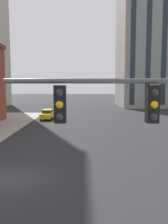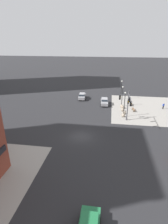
# 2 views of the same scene
# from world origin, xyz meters

# --- Properties ---
(ground_plane) EXTENTS (320.00, 320.00, 0.00)m
(ground_plane) POSITION_xyz_m (0.00, 0.00, 0.00)
(ground_plane) COLOR #262628
(sidewalk_corner_slab) EXTENTS (20.00, 19.00, 0.02)m
(sidewalk_corner_slab) POSITION_xyz_m (16.00, -14.50, 0.00)
(sidewalk_corner_slab) COLOR gray
(sidewalk_corner_slab) RESTS_ON ground
(traffic_signal_main) EXTENTS (5.89, 2.09, 6.25)m
(traffic_signal_main) POSITION_xyz_m (7.12, -7.91, 4.05)
(traffic_signal_main) COLOR #4C4C51
(traffic_signal_main) RESTS_ON ground
(bollard_sphere_curb_a) EXTENTS (0.75, 0.75, 0.75)m
(bollard_sphere_curb_a) POSITION_xyz_m (9.80, -7.52, 0.38)
(bollard_sphere_curb_a) COLOR gray
(bollard_sphere_curb_a) RESTS_ON ground
(bollard_sphere_curb_b) EXTENTS (0.75, 0.75, 0.75)m
(bollard_sphere_curb_b) POSITION_xyz_m (11.45, -7.81, 0.38)
(bollard_sphere_curb_b) COLOR gray
(bollard_sphere_curb_b) RESTS_ON ground
(bollard_sphere_curb_c) EXTENTS (0.75, 0.75, 0.75)m
(bollard_sphere_curb_c) POSITION_xyz_m (13.16, -7.57, 0.38)
(bollard_sphere_curb_c) COLOR gray
(bollard_sphere_curb_c) RESTS_ON ground
(bollard_sphere_curb_d) EXTENTS (0.75, 0.75, 0.75)m
(bollard_sphere_curb_d) POSITION_xyz_m (15.07, -7.69, 0.38)
(bollard_sphere_curb_d) COLOR gray
(bollard_sphere_curb_d) RESTS_ON ground
(bollard_sphere_curb_e) EXTENTS (0.75, 0.75, 0.75)m
(bollard_sphere_curb_e) POSITION_xyz_m (15.77, -7.47, 0.38)
(bollard_sphere_curb_e) COLOR gray
(bollard_sphere_curb_e) RESTS_ON ground
(bench_near_signal) EXTENTS (1.84, 0.66, 0.49)m
(bench_near_signal) POSITION_xyz_m (13.81, -10.08, 0.33)
(bench_near_signal) COLOR brown
(bench_near_signal) RESTS_ON ground
(bench_mid_block) EXTENTS (1.84, 0.67, 0.49)m
(bench_mid_block) POSITION_xyz_m (17.64, -9.88, 0.33)
(bench_mid_block) COLOR brown
(bench_mid_block) RESTS_ON ground
(pedestrian_at_curb) EXTENTS (0.33, 0.50, 1.55)m
(pedestrian_at_curb) POSITION_xyz_m (16.13, -17.28, 0.87)
(pedestrian_at_curb) COLOR black
(pedestrian_at_curb) RESTS_ON ground
(street_lamp_corner_near) EXTENTS (0.36, 0.36, 5.51)m
(street_lamp_corner_near) POSITION_xyz_m (10.00, -7.58, 3.44)
(street_lamp_corner_near) COLOR black
(street_lamp_corner_near) RESTS_ON ground
(street_lamp_mid_sidewalk) EXTENTS (0.36, 0.36, 5.10)m
(street_lamp_mid_sidewalk) POSITION_xyz_m (16.77, -7.44, 3.22)
(street_lamp_mid_sidewalk) COLOR black
(street_lamp_mid_sidewalk) RESTS_ON ground
(street_lamp_corner_far) EXTENTS (0.36, 0.36, 5.24)m
(street_lamp_corner_far) POSITION_xyz_m (22.61, -7.46, 3.30)
(street_lamp_corner_far) COLOR black
(street_lamp_corner_far) RESTS_ON ground
(car_main_southbound_near) EXTENTS (4.50, 2.10, 1.68)m
(car_main_southbound_near) POSITION_xyz_m (21.01, 3.26, 0.92)
(car_main_southbound_near) COLOR #99999E
(car_main_southbound_near) RESTS_ON ground
(car_main_southbound_far) EXTENTS (4.50, 2.09, 1.68)m
(car_main_southbound_far) POSITION_xyz_m (17.14, -3.13, 0.92)
(car_main_southbound_far) COLOR #99999E
(car_main_southbound_far) RESTS_ON ground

